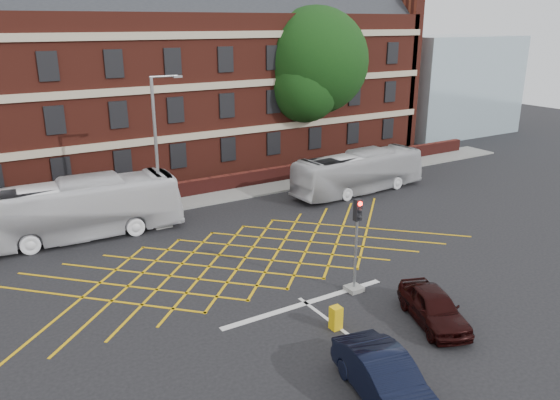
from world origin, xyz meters
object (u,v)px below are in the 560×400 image
deciduous_tree (315,68)px  utility_cabinet (336,318)px  traffic_light_near (356,254)px  bus_left (71,210)px  car_maroon (434,307)px  street_lamp (159,178)px  bus_right (359,172)px  car_navy (386,379)px

deciduous_tree → utility_cabinet: size_ratio=13.48×
traffic_light_near → utility_cabinet: traffic_light_near is taller
bus_left → utility_cabinet: 16.47m
car_maroon → street_lamp: (-5.40, 15.97, 2.24)m
bus_left → car_maroon: size_ratio=2.90×
bus_left → utility_cabinet: bus_left is taller
car_maroon → utility_cabinet: (-3.56, 1.64, -0.22)m
bus_right → car_maroon: size_ratio=2.52×
deciduous_tree → utility_cabinet: 27.56m
car_navy → traffic_light_near: bearing=69.9°
bus_left → street_lamp: (4.85, -0.68, 1.29)m
deciduous_tree → street_lamp: (-16.25, -8.00, -4.84)m
bus_left → deciduous_tree: deciduous_tree is taller
street_lamp → utility_cabinet: size_ratio=9.17×
car_maroon → traffic_light_near: traffic_light_near is taller
street_lamp → bus_right: bearing=-3.0°
traffic_light_near → utility_cabinet: bearing=-141.1°
bus_right → traffic_light_near: 14.96m
street_lamp → car_navy: bearing=-88.1°
car_maroon → utility_cabinet: bearing=175.5°
bus_left → traffic_light_near: bearing=-140.9°
car_navy → deciduous_tree: deciduous_tree is taller
utility_cabinet → deciduous_tree: bearing=57.2°
bus_right → deciduous_tree: 11.02m
car_navy → car_maroon: bearing=39.2°
bus_right → deciduous_tree: (2.21, 8.74, 6.34)m
car_navy → deciduous_tree: size_ratio=0.37×
car_maroon → utility_cabinet: 3.93m
bus_right → street_lamp: bearing=84.0°
bus_right → street_lamp: 14.14m
car_maroon → street_lamp: street_lamp is taller
car_navy → bus_left: bearing=117.2°
car_navy → street_lamp: (-0.61, 18.51, 2.17)m
bus_left → car_maroon: bearing=-145.1°
bus_right → traffic_light_near: traffic_light_near is taller
car_maroon → street_lamp: bearing=129.0°
deciduous_tree → traffic_light_near: size_ratio=2.96×
car_maroon → bus_right: bearing=80.7°
traffic_light_near → street_lamp: street_lamp is taller
deciduous_tree → utility_cabinet: bearing=-122.8°
bus_right → car_maroon: (-8.64, -15.23, -0.74)m
traffic_light_near → bus_right: bearing=50.1°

